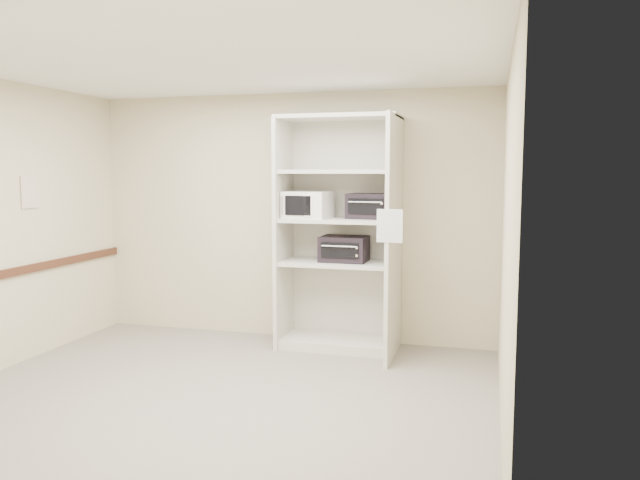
% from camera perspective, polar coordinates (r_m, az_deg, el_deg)
% --- Properties ---
extents(floor, '(4.50, 4.00, 0.01)m').
position_cam_1_polar(floor, '(5.36, -9.43, -13.99)').
color(floor, slate).
rests_on(floor, ground).
extents(ceiling, '(4.50, 4.00, 0.01)m').
position_cam_1_polar(ceiling, '(5.11, -9.99, 15.77)').
color(ceiling, white).
extents(wall_back, '(4.50, 0.02, 2.70)m').
position_cam_1_polar(wall_back, '(6.92, -2.67, 2.12)').
color(wall_back, '#C4BB90').
rests_on(wall_back, ground).
extents(wall_front, '(4.50, 0.02, 2.70)m').
position_cam_1_polar(wall_front, '(3.37, -24.24, -2.80)').
color(wall_front, '#C4BB90').
rests_on(wall_front, ground).
extents(wall_right, '(0.02, 4.00, 2.70)m').
position_cam_1_polar(wall_right, '(4.59, 16.68, -0.24)').
color(wall_right, '#C4BB90').
rests_on(wall_right, ground).
extents(shelving_unit, '(1.24, 0.92, 2.42)m').
position_cam_1_polar(shelving_unit, '(6.47, 2.13, -0.11)').
color(shelving_unit, beige).
rests_on(shelving_unit, floor).
extents(microwave, '(0.50, 0.40, 0.28)m').
position_cam_1_polar(microwave, '(6.47, -1.14, 3.24)').
color(microwave, white).
rests_on(microwave, shelving_unit).
extents(toaster_oven_upper, '(0.49, 0.39, 0.26)m').
position_cam_1_polar(toaster_oven_upper, '(6.42, 4.67, 3.12)').
color(toaster_oven_upper, black).
rests_on(toaster_oven_upper, shelving_unit).
extents(toaster_oven_lower, '(0.48, 0.37, 0.26)m').
position_cam_1_polar(toaster_oven_lower, '(6.48, 2.22, -0.81)').
color(toaster_oven_lower, black).
rests_on(toaster_oven_lower, shelving_unit).
extents(paper_sign, '(0.24, 0.02, 0.30)m').
position_cam_1_polar(paper_sign, '(5.72, 6.39, 1.28)').
color(paper_sign, white).
rests_on(paper_sign, shelving_unit).
extents(wall_poster, '(0.01, 0.23, 0.32)m').
position_cam_1_polar(wall_poster, '(6.76, -25.03, 4.00)').
color(wall_poster, white).
rests_on(wall_poster, wall_left).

